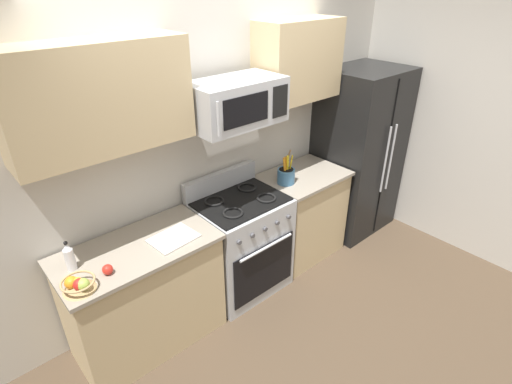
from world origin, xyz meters
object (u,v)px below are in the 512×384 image
at_px(refrigerator, 358,153).
at_px(utensil_crock, 286,175).
at_px(fruit_basket, 78,284).
at_px(bottle_vinegar, 69,257).
at_px(range_oven, 241,244).
at_px(cutting_board, 173,238).
at_px(apple_loose, 108,270).
at_px(microwave, 236,102).

height_order(refrigerator, utensil_crock, refrigerator).
relative_size(fruit_basket, bottle_vinegar, 0.96).
relative_size(range_oven, bottle_vinegar, 5.09).
bearing_deg(cutting_board, fruit_basket, -173.58).
bearing_deg(refrigerator, utensil_crock, 179.69).
height_order(refrigerator, apple_loose, refrigerator).
xyz_separation_m(range_oven, utensil_crock, (0.54, -0.01, 0.52)).
xyz_separation_m(microwave, bottle_vinegar, (-1.38, 0.03, -0.76)).
relative_size(range_oven, microwave, 1.46).
relative_size(cutting_board, bottle_vinegar, 1.52).
xyz_separation_m(microwave, cutting_board, (-0.71, -0.12, -0.85)).
relative_size(refrigerator, apple_loose, 25.83).
distance_m(microwave, bottle_vinegar, 1.57).
bearing_deg(utensil_crock, refrigerator, -0.31).
distance_m(range_oven, apple_loose, 1.32).
height_order(refrigerator, bottle_vinegar, refrigerator).
height_order(range_oven, apple_loose, range_oven).
bearing_deg(utensil_crock, fruit_basket, -175.21).
bearing_deg(fruit_basket, microwave, 8.07).
height_order(range_oven, bottle_vinegar, bottle_vinegar).
bearing_deg(fruit_basket, bottle_vinegar, 80.10).
bearing_deg(range_oven, fruit_basket, -172.97).
height_order(microwave, cutting_board, microwave).
height_order(microwave, apple_loose, microwave).
relative_size(utensil_crock, bottle_vinegar, 1.46).
bearing_deg(apple_loose, utensil_crock, 4.34).
bearing_deg(range_oven, utensil_crock, -1.20).
bearing_deg(refrigerator, apple_loose, -177.45).
height_order(microwave, utensil_crock, microwave).
height_order(range_oven, refrigerator, refrigerator).
distance_m(refrigerator, fruit_basket, 3.07).
bearing_deg(cutting_board, refrigerator, 1.90).
xyz_separation_m(apple_loose, cutting_board, (0.52, 0.05, -0.03)).
distance_m(range_oven, utensil_crock, 0.74).
relative_size(range_oven, refrigerator, 0.61).
distance_m(range_oven, fruit_basket, 1.51).
xyz_separation_m(range_oven, cutting_board, (-0.71, -0.10, 0.44)).
distance_m(apple_loose, bottle_vinegar, 0.26).
height_order(apple_loose, bottle_vinegar, bottle_vinegar).
xyz_separation_m(range_oven, fruit_basket, (-1.42, -0.18, 0.48)).
distance_m(microwave, utensil_crock, 0.94).
xyz_separation_m(range_oven, bottle_vinegar, (-1.38, 0.06, 0.53)).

